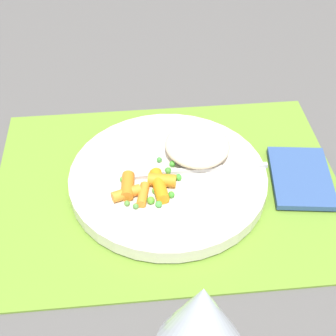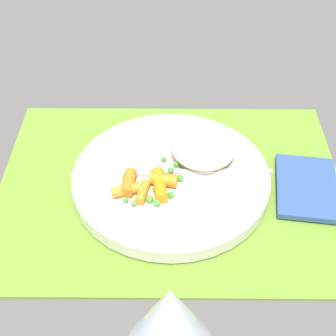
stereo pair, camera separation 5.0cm
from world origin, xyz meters
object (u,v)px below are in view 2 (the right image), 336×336
at_px(rice_mound, 201,147).
at_px(wine_glass, 164,324).
at_px(fork, 182,172).
at_px(plate, 168,179).
at_px(carrot_portion, 143,185).
at_px(napkin, 304,187).

bearing_deg(rice_mound, wine_glass, 81.68).
relative_size(fork, wine_glass, 1.14).
relative_size(plate, carrot_portion, 3.08).
distance_m(carrot_portion, wine_glass, 0.26).
xyz_separation_m(plate, carrot_portion, (0.03, 0.03, 0.02)).
height_order(rice_mound, napkin, rice_mound).
bearing_deg(plate, fork, -179.55).
relative_size(rice_mound, napkin, 0.80).
height_order(carrot_portion, napkin, carrot_portion).
distance_m(fork, wine_glass, 0.29).
height_order(plate, fork, fork).
distance_m(carrot_portion, napkin, 0.21).
height_order(fork, wine_glass, wine_glass).
height_order(plate, rice_mound, rice_mound).
bearing_deg(fork, napkin, 176.82).
distance_m(rice_mound, napkin, 0.15).
relative_size(rice_mound, fork, 0.49).
bearing_deg(plate, rice_mound, -139.73).
relative_size(plate, napkin, 2.27).
xyz_separation_m(rice_mound, fork, (0.03, 0.04, -0.01)).
height_order(rice_mound, carrot_portion, rice_mound).
xyz_separation_m(plate, wine_glass, (0.00, 0.27, 0.10)).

